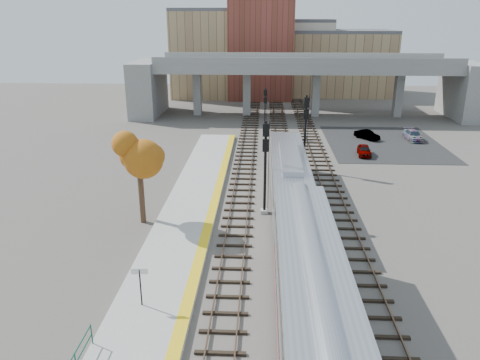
% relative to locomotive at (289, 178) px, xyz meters
% --- Properties ---
extents(ground, '(160.00, 160.00, 0.00)m').
position_rel_locomotive_xyz_m(ground, '(-1.00, -7.49, -2.28)').
color(ground, '#47423D').
rests_on(ground, ground).
extents(platform, '(4.50, 60.00, 0.35)m').
position_rel_locomotive_xyz_m(platform, '(-8.25, -7.49, -2.10)').
color(platform, '#9E9E99').
rests_on(platform, ground).
extents(yellow_strip, '(0.70, 60.00, 0.01)m').
position_rel_locomotive_xyz_m(yellow_strip, '(-6.35, -7.49, -1.92)').
color(yellow_strip, yellow).
rests_on(yellow_strip, platform).
extents(tracks, '(10.70, 95.00, 0.25)m').
position_rel_locomotive_xyz_m(tracks, '(-0.07, 5.01, -2.20)').
color(tracks, black).
rests_on(tracks, ground).
extents(overpass, '(54.00, 12.00, 9.50)m').
position_rel_locomotive_xyz_m(overpass, '(3.92, 37.51, 3.53)').
color(overpass, slate).
rests_on(overpass, ground).
extents(buildings_far, '(43.00, 21.00, 20.60)m').
position_rel_locomotive_xyz_m(buildings_far, '(0.26, 59.08, 5.60)').
color(buildings_far, tan).
rests_on(buildings_far, ground).
extents(parking_lot, '(14.00, 18.00, 0.04)m').
position_rel_locomotive_xyz_m(parking_lot, '(13.00, 20.51, -2.26)').
color(parking_lot, black).
rests_on(parking_lot, ground).
extents(locomotive, '(3.02, 19.05, 4.10)m').
position_rel_locomotive_xyz_m(locomotive, '(0.00, 0.00, 0.00)').
color(locomotive, '#A8AAB2').
rests_on(locomotive, ground).
extents(coach, '(3.03, 25.00, 5.00)m').
position_rel_locomotive_xyz_m(coach, '(-0.00, -22.61, 0.52)').
color(coach, '#A8AAB2').
rests_on(coach, ground).
extents(signal_mast_near, '(0.60, 0.64, 7.68)m').
position_rel_locomotive_xyz_m(signal_mast_near, '(-2.10, -2.49, 1.65)').
color(signal_mast_near, '#9E9E99').
rests_on(signal_mast_near, ground).
extents(signal_mast_mid, '(0.60, 0.64, 7.81)m').
position_rel_locomotive_xyz_m(signal_mast_mid, '(2.00, 9.17, 1.73)').
color(signal_mast_mid, '#9E9E99').
rests_on(signal_mast_mid, ground).
extents(signal_mast_far, '(0.60, 0.64, 6.30)m').
position_rel_locomotive_xyz_m(signal_mast_far, '(-2.10, 23.93, 0.70)').
color(signal_mast_far, '#9E9E99').
rests_on(signal_mast_far, ground).
extents(station_sign, '(0.90, 0.12, 2.27)m').
position_rel_locomotive_xyz_m(station_sign, '(-8.81, -16.19, -0.30)').
color(station_sign, black).
rests_on(station_sign, platform).
extents(tree, '(3.60, 3.60, 7.75)m').
position_rel_locomotive_xyz_m(tree, '(-11.60, -4.66, 3.47)').
color(tree, '#382619').
rests_on(tree, ground).
extents(car_a, '(1.76, 3.68, 1.21)m').
position_rel_locomotive_xyz_m(car_a, '(9.40, 14.78, -1.63)').
color(car_a, '#99999E').
rests_on(car_a, parking_lot).
extents(car_b, '(3.13, 3.55, 1.16)m').
position_rel_locomotive_xyz_m(car_b, '(11.26, 22.35, -1.66)').
color(car_b, '#99999E').
rests_on(car_b, parking_lot).
extents(car_c, '(1.93, 4.33, 1.23)m').
position_rel_locomotive_xyz_m(car_c, '(17.16, 22.26, -1.62)').
color(car_c, '#99999E').
rests_on(car_c, parking_lot).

